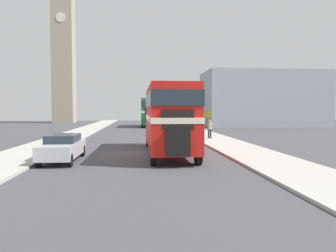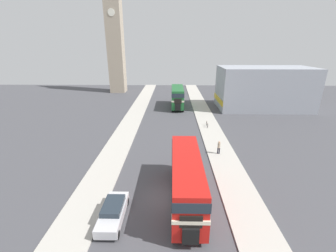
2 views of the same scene
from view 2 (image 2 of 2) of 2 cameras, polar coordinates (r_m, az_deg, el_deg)
The scene contains 10 objects.
ground_plane at distance 21.00m, azimuth -0.64°, elevation -17.93°, with size 120.00×120.00×0.00m, color #47474C.
sidewalk_right at distance 21.86m, azimuth 18.21°, elevation -17.18°, with size 3.50×120.00×0.12m.
sidewalk_left at distance 22.19m, azimuth -19.14°, elevation -16.67°, with size 3.50×120.00×0.12m.
double_decker_bus at distance 19.54m, azimuth 4.71°, elevation -12.61°, with size 2.50×10.46×4.03m.
bus_distant at distance 49.00m, azimuth 2.41°, elevation 7.70°, with size 2.53×9.31×4.34m.
car_parked_near at distance 19.05m, azimuth -13.77°, elevation -20.40°, with size 1.66×4.47×1.40m.
pedestrian_walking at distance 28.49m, azimuth 12.80°, elevation -5.14°, with size 0.34×0.34×1.68m.
bicycle_on_pavement at distance 37.83m, azimuth 9.89°, elevation 0.43°, with size 0.05×1.76×0.78m.
church_tower at distance 67.17m, azimuth -13.53°, elevation 23.79°, with size 4.31×4.31×35.39m.
shop_building_block at distance 51.87m, azimuth 23.16°, elevation 8.81°, with size 18.76×9.40×8.67m.
Camera 2 is at (0.54, -16.59, 12.87)m, focal length 24.00 mm.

